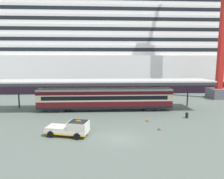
{
  "coord_description": "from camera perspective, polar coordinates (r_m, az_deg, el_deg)",
  "views": [
    {
      "loc": [
        -2.02,
        -22.31,
        9.0
      ],
      "look_at": [
        -0.46,
        9.4,
        4.5
      ],
      "focal_mm": 31.82,
      "sensor_mm": 36.0,
      "label": 1
    }
  ],
  "objects": [
    {
      "name": "service_truck",
      "position": [
        24.98,
        -11.68,
        -10.8
      ],
      "size": [
        5.54,
        3.24,
        2.02
      ],
      "color": "silver",
      "rests_on": "ground"
    },
    {
      "name": "platform_canopy",
      "position": [
        36.38,
        -2.02,
        2.28
      ],
      "size": [
        38.98,
        5.66,
        5.61
      ],
      "color": "silver",
      "rests_on": "ground"
    },
    {
      "name": "cruise_ship",
      "position": [
        72.98,
        13.82,
        10.53
      ],
      "size": [
        152.47,
        30.28,
        36.42
      ],
      "color": "black",
      "rests_on": "ground"
    },
    {
      "name": "ground_plane",
      "position": [
        24.14,
        2.24,
        -13.83
      ],
      "size": [
        400.0,
        400.0,
        0.0
      ],
      "primitive_type": "plane",
      "color": "#57635C"
    },
    {
      "name": "traffic_cone_near",
      "position": [
        30.83,
        10.09,
        -8.44
      ],
      "size": [
        0.36,
        0.36,
        0.63
      ],
      "color": "black",
      "rests_on": "ground"
    },
    {
      "name": "traffic_cone_mid",
      "position": [
        27.48,
        13.48,
        -10.59
      ],
      "size": [
        0.36,
        0.36,
        0.64
      ],
      "color": "black",
      "rests_on": "ground"
    },
    {
      "name": "train_carriage",
      "position": [
        36.36,
        -1.99,
        -2.54
      ],
      "size": [
        24.26,
        2.81,
        4.11
      ],
      "color": "black",
      "rests_on": "ground"
    },
    {
      "name": "quay_bollard",
      "position": [
        34.23,
        20.72,
        -6.82
      ],
      "size": [
        0.48,
        0.48,
        0.96
      ],
      "color": "black",
      "rests_on": "ground"
    }
  ]
}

